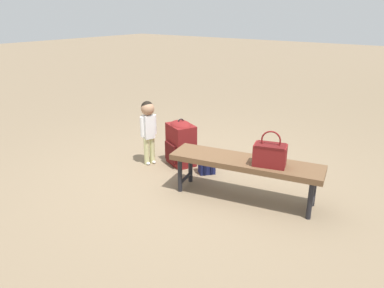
# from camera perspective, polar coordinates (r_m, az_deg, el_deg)

# --- Properties ---
(ground_plane) EXTENTS (40.00, 40.00, 0.00)m
(ground_plane) POSITION_cam_1_polar(r_m,az_deg,el_deg) (4.45, -0.63, -5.51)
(ground_plane) COLOR #7F6B51
(ground_plane) RESTS_ON ground
(park_bench) EXTENTS (1.65, 0.73, 0.45)m
(park_bench) POSITION_cam_1_polar(r_m,az_deg,el_deg) (3.91, 8.27, -3.21)
(park_bench) COLOR brown
(park_bench) RESTS_ON ground
(handbag) EXTENTS (0.36, 0.26, 0.37)m
(handbag) POSITION_cam_1_polar(r_m,az_deg,el_deg) (3.74, 12.00, -1.52)
(handbag) COLOR maroon
(handbag) RESTS_ON park_bench
(child_standing) EXTENTS (0.17, 0.22, 0.85)m
(child_standing) POSITION_cam_1_polar(r_m,az_deg,el_deg) (4.74, -6.82, 3.26)
(child_standing) COLOR #CCCC8C
(child_standing) RESTS_ON ground
(backpack_large) EXTENTS (0.45, 0.41, 0.62)m
(backpack_large) POSITION_cam_1_polar(r_m,az_deg,el_deg) (4.77, -1.74, 0.35)
(backpack_large) COLOR maroon
(backpack_large) RESTS_ON ground
(backpack_small) EXTENTS (0.23, 0.24, 0.32)m
(backpack_small) POSITION_cam_1_polar(r_m,az_deg,el_deg) (4.56, 2.31, -2.68)
(backpack_small) COLOR #191E4C
(backpack_small) RESTS_ON ground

